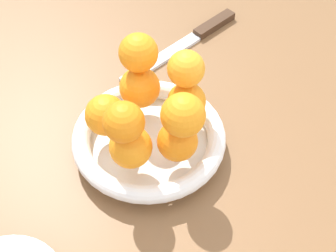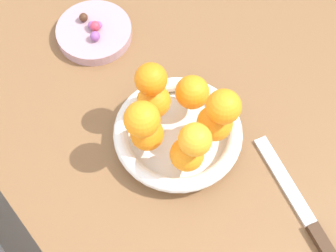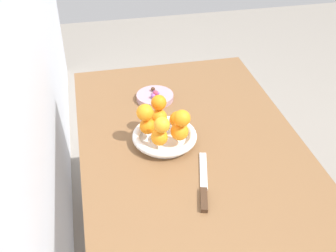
% 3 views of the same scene
% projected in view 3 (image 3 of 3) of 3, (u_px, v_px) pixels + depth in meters
% --- Properties ---
extents(wall_back, '(4.00, 0.05, 2.50)m').
position_uv_depth(wall_back, '(4.00, 5.00, 1.09)').
color(wall_back, silver).
rests_on(wall_back, ground_plane).
extents(dining_table, '(1.10, 0.76, 0.74)m').
position_uv_depth(dining_table, '(188.00, 156.00, 1.52)').
color(dining_table, brown).
rests_on(dining_table, ground_plane).
extents(fruit_bowl, '(0.22, 0.22, 0.04)m').
position_uv_depth(fruit_bowl, '(165.00, 137.00, 1.44)').
color(fruit_bowl, white).
rests_on(fruit_bowl, dining_table).
extents(candy_dish, '(0.15, 0.15, 0.02)m').
position_uv_depth(candy_dish, '(155.00, 97.00, 1.67)').
color(candy_dish, '#B28C99').
rests_on(candy_dish, dining_table).
extents(orange_0, '(0.06, 0.06, 0.06)m').
position_uv_depth(orange_0, '(178.00, 120.00, 1.44)').
color(orange_0, orange).
rests_on(orange_0, fruit_bowl).
extents(orange_1, '(0.06, 0.06, 0.06)m').
position_uv_depth(orange_1, '(159.00, 117.00, 1.45)').
color(orange_1, orange).
rests_on(orange_1, fruit_bowl).
extents(orange_2, '(0.06, 0.06, 0.06)m').
position_uv_depth(orange_2, '(148.00, 127.00, 1.41)').
color(orange_2, orange).
rests_on(orange_2, fruit_bowl).
extents(orange_3, '(0.06, 0.06, 0.06)m').
position_uv_depth(orange_3, '(159.00, 137.00, 1.36)').
color(orange_3, orange).
rests_on(orange_3, fruit_bowl).
extents(orange_4, '(0.06, 0.06, 0.06)m').
position_uv_depth(orange_4, '(180.00, 131.00, 1.38)').
color(orange_4, orange).
rests_on(orange_4, fruit_bowl).
extents(orange_5, '(0.05, 0.05, 0.05)m').
position_uv_depth(orange_5, '(159.00, 103.00, 1.42)').
color(orange_5, orange).
rests_on(orange_5, orange_1).
extents(orange_6, '(0.06, 0.06, 0.06)m').
position_uv_depth(orange_6, '(182.00, 118.00, 1.34)').
color(orange_6, orange).
rests_on(orange_6, orange_4).
extents(orange_7, '(0.06, 0.06, 0.06)m').
position_uv_depth(orange_7, '(145.00, 113.00, 1.37)').
color(orange_7, orange).
rests_on(orange_7, orange_2).
extents(orange_8, '(0.05, 0.05, 0.05)m').
position_uv_depth(orange_8, '(162.00, 125.00, 1.32)').
color(orange_8, orange).
rests_on(orange_8, orange_3).
extents(candy_ball_0, '(0.02, 0.02, 0.02)m').
position_uv_depth(candy_ball_0, '(156.00, 93.00, 1.65)').
color(candy_ball_0, '#C6384C').
rests_on(candy_ball_0, candy_dish).
extents(candy_ball_1, '(0.02, 0.02, 0.02)m').
position_uv_depth(candy_ball_1, '(153.00, 89.00, 1.68)').
color(candy_ball_1, '#472819').
rests_on(candy_ball_1, candy_dish).
extents(candy_ball_2, '(0.02, 0.02, 0.02)m').
position_uv_depth(candy_ball_2, '(155.00, 92.00, 1.66)').
color(candy_ball_2, '#8C4C99').
rests_on(candy_ball_2, candy_dish).
extents(candy_ball_3, '(0.01, 0.01, 0.01)m').
position_uv_depth(candy_ball_3, '(157.00, 93.00, 1.65)').
color(candy_ball_3, '#8C4C99').
rests_on(candy_ball_3, candy_dish).
extents(candy_ball_4, '(0.02, 0.02, 0.02)m').
position_uv_depth(candy_ball_4, '(153.00, 96.00, 1.63)').
color(candy_ball_4, '#8C4C99').
rests_on(candy_ball_4, candy_dish).
extents(knife, '(0.26, 0.09, 0.01)m').
position_uv_depth(knife, '(203.00, 185.00, 1.27)').
color(knife, '#3F2819').
rests_on(knife, dining_table).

